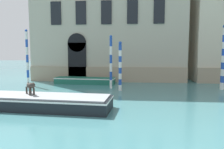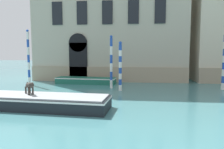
{
  "view_description": "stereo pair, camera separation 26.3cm",
  "coord_description": "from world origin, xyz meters",
  "px_view_note": "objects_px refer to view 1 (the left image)",
  "views": [
    {
      "loc": [
        5.56,
        -3.02,
        2.82
      ],
      "look_at": [
        4.15,
        11.85,
        1.2
      ],
      "focal_mm": 35.0,
      "sensor_mm": 36.0,
      "label": 1
    },
    {
      "loc": [
        5.82,
        -2.99,
        2.82
      ],
      "look_at": [
        4.15,
        11.85,
        1.2
      ],
      "focal_mm": 35.0,
      "sensor_mm": 36.0,
      "label": 2
    }
  ],
  "objects_px": {
    "mooring_pole_0": "(111,62)",
    "mooring_pole_3": "(120,66)",
    "mooring_pole_4": "(27,57)",
    "boat_foreground": "(35,101)",
    "mooring_pole_1": "(223,57)",
    "dog_on_deck": "(30,86)",
    "boat_moored_near_palazzo": "(85,80)"
  },
  "relations": [
    {
      "from": "mooring_pole_1",
      "to": "mooring_pole_4",
      "type": "xyz_separation_m",
      "value": [
        -15.21,
        0.58,
        -0.09
      ]
    },
    {
      "from": "mooring_pole_1",
      "to": "dog_on_deck",
      "type": "bearing_deg",
      "value": -150.95
    },
    {
      "from": "mooring_pole_1",
      "to": "boat_moored_near_palazzo",
      "type": "bearing_deg",
      "value": 170.58
    },
    {
      "from": "boat_moored_near_palazzo",
      "to": "mooring_pole_1",
      "type": "height_order",
      "value": "mooring_pole_1"
    },
    {
      "from": "mooring_pole_3",
      "to": "mooring_pole_4",
      "type": "distance_m",
      "value": 7.98
    },
    {
      "from": "mooring_pole_4",
      "to": "dog_on_deck",
      "type": "bearing_deg",
      "value": -62.7
    },
    {
      "from": "mooring_pole_1",
      "to": "mooring_pole_4",
      "type": "distance_m",
      "value": 15.23
    },
    {
      "from": "boat_moored_near_palazzo",
      "to": "boat_foreground",
      "type": "bearing_deg",
      "value": -90.67
    },
    {
      "from": "dog_on_deck",
      "to": "mooring_pole_0",
      "type": "xyz_separation_m",
      "value": [
        3.38,
        6.09,
        0.91
      ]
    },
    {
      "from": "boat_moored_near_palazzo",
      "to": "mooring_pole_1",
      "type": "distance_m",
      "value": 11.03
    },
    {
      "from": "mooring_pole_4",
      "to": "mooring_pole_3",
      "type": "bearing_deg",
      "value": -13.3
    },
    {
      "from": "mooring_pole_0",
      "to": "mooring_pole_3",
      "type": "bearing_deg",
      "value": -50.31
    },
    {
      "from": "dog_on_deck",
      "to": "mooring_pole_0",
      "type": "bearing_deg",
      "value": 107.89
    },
    {
      "from": "boat_foreground",
      "to": "boat_moored_near_palazzo",
      "type": "relative_size",
      "value": 1.45
    },
    {
      "from": "mooring_pole_0",
      "to": "mooring_pole_3",
      "type": "relative_size",
      "value": 1.14
    },
    {
      "from": "mooring_pole_0",
      "to": "mooring_pole_4",
      "type": "relative_size",
      "value": 0.87
    },
    {
      "from": "dog_on_deck",
      "to": "mooring_pole_4",
      "type": "height_order",
      "value": "mooring_pole_4"
    },
    {
      "from": "boat_foreground",
      "to": "mooring_pole_1",
      "type": "relative_size",
      "value": 1.61
    },
    {
      "from": "boat_moored_near_palazzo",
      "to": "mooring_pole_0",
      "type": "height_order",
      "value": "mooring_pole_0"
    },
    {
      "from": "boat_moored_near_palazzo",
      "to": "mooring_pole_0",
      "type": "distance_m",
      "value": 3.69
    },
    {
      "from": "mooring_pole_0",
      "to": "mooring_pole_4",
      "type": "bearing_deg",
      "value": 172.43
    },
    {
      "from": "mooring_pole_0",
      "to": "mooring_pole_1",
      "type": "relative_size",
      "value": 0.84
    },
    {
      "from": "dog_on_deck",
      "to": "boat_moored_near_palazzo",
      "type": "distance_m",
      "value": 8.3
    },
    {
      "from": "boat_moored_near_palazzo",
      "to": "mooring_pole_3",
      "type": "distance_m",
      "value": 4.66
    },
    {
      "from": "boat_foreground",
      "to": "mooring_pole_1",
      "type": "distance_m",
      "value": 13.24
    },
    {
      "from": "mooring_pole_1",
      "to": "mooring_pole_3",
      "type": "relative_size",
      "value": 1.36
    },
    {
      "from": "mooring_pole_3",
      "to": "mooring_pole_4",
      "type": "xyz_separation_m",
      "value": [
        -7.74,
        1.83,
        0.54
      ]
    },
    {
      "from": "boat_moored_near_palazzo",
      "to": "mooring_pole_1",
      "type": "relative_size",
      "value": 1.11
    },
    {
      "from": "dog_on_deck",
      "to": "boat_moored_near_palazzo",
      "type": "bearing_deg",
      "value": 130.59
    },
    {
      "from": "mooring_pole_1",
      "to": "mooring_pole_3",
      "type": "bearing_deg",
      "value": -170.47
    },
    {
      "from": "boat_foreground",
      "to": "mooring_pole_1",
      "type": "bearing_deg",
      "value": 33.82
    },
    {
      "from": "boat_foreground",
      "to": "mooring_pole_0",
      "type": "relative_size",
      "value": 1.91
    }
  ]
}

